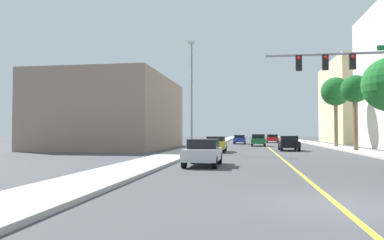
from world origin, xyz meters
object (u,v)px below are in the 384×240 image
at_px(car_black, 289,143).
at_px(car_silver, 203,152).
at_px(car_yellow, 216,144).
at_px(street_lamp, 192,91).
at_px(car_green, 258,140).
at_px(car_blue, 240,139).
at_px(palm_far, 336,92).
at_px(car_red, 272,138).
at_px(traffic_signal_mast, 368,75).
at_px(palm_mid, 355,91).

xyz_separation_m(car_black, car_silver, (-6.16, -16.93, -0.01)).
bearing_deg(car_yellow, street_lamp, 58.21).
bearing_deg(car_green, car_blue, 108.42).
bearing_deg(palm_far, car_green, 159.71).
bearing_deg(car_green, car_red, 80.63).
bearing_deg(street_lamp, car_blue, 82.81).
bearing_deg(car_black, car_blue, 105.69).
bearing_deg(street_lamp, traffic_signal_mast, -39.29).
relative_size(car_red, car_green, 1.00).
bearing_deg(car_yellow, car_silver, 92.24).
bearing_deg(car_yellow, car_blue, -93.90).
bearing_deg(car_silver, car_yellow, -87.20).
relative_size(palm_mid, car_black, 1.74).
height_order(traffic_signal_mast, car_blue, traffic_signal_mast).
relative_size(traffic_signal_mast, car_black, 2.07).
distance_m(palm_far, car_red, 19.95).
xyz_separation_m(car_yellow, car_green, (4.07, 14.71, 0.04)).
bearing_deg(car_green, traffic_signal_mast, -78.14).
distance_m(palm_far, car_black, 11.46).
relative_size(traffic_signal_mast, palm_mid, 1.19).
height_order(car_silver, car_green, car_green).
bearing_deg(car_red, car_yellow, -100.79).
distance_m(car_black, car_blue, 19.89).
height_order(palm_far, car_yellow, palm_far).
xyz_separation_m(traffic_signal_mast, car_green, (-5.23, 26.58, -4.07)).
distance_m(traffic_signal_mast, car_green, 27.39).
relative_size(palm_far, car_green, 1.96).
bearing_deg(car_silver, street_lamp, -77.24).
height_order(car_red, car_green, car_green).
bearing_deg(car_blue, car_silver, -91.28).
height_order(car_yellow, car_blue, car_yellow).
bearing_deg(traffic_signal_mast, car_green, 101.13).
bearing_deg(car_red, car_green, -98.08).
xyz_separation_m(car_black, car_green, (-2.64, 11.10, 0.04)).
distance_m(street_lamp, car_silver, 11.64).
xyz_separation_m(street_lamp, palm_mid, (14.28, 5.33, 0.39)).
relative_size(street_lamp, car_silver, 2.41).
bearing_deg(traffic_signal_mast, car_yellow, 128.11).
bearing_deg(car_red, car_blue, -125.59).
relative_size(street_lamp, car_yellow, 2.10).
xyz_separation_m(palm_far, car_blue, (-11.35, 11.33, -5.67)).
relative_size(car_yellow, car_green, 1.08).
bearing_deg(car_green, car_yellow, -104.75).
relative_size(palm_mid, car_blue, 1.51).
xyz_separation_m(palm_far, car_green, (-8.77, 3.24, -5.61)).
bearing_deg(street_lamp, car_green, 71.66).
xyz_separation_m(palm_far, car_black, (-6.13, -7.86, -5.65)).
distance_m(traffic_signal_mast, car_blue, 35.77).
height_order(palm_mid, car_blue, palm_mid).
bearing_deg(palm_mid, traffic_signal_mast, -102.71).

